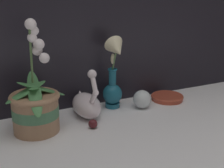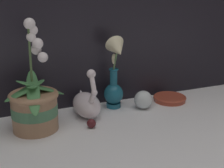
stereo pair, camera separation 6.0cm
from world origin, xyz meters
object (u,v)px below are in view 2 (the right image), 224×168
object	(u,v)px
orchid_potted_plant	(35,105)
amber_dish	(170,98)
glass_sphere	(143,100)
swan_figurine	(87,103)
blue_vase	(115,78)

from	to	relation	value
orchid_potted_plant	amber_dish	world-z (taller)	orchid_potted_plant
glass_sphere	amber_dish	xyz separation A→B (m)	(0.15, 0.03, -0.03)
glass_sphere	orchid_potted_plant	bearing A→B (deg)	-176.34
orchid_potted_plant	swan_figurine	xyz separation A→B (m)	(0.21, 0.05, -0.04)
blue_vase	glass_sphere	distance (m)	0.15
orchid_potted_plant	glass_sphere	xyz separation A→B (m)	(0.45, 0.03, -0.06)
blue_vase	amber_dish	world-z (taller)	blue_vase
amber_dish	orchid_potted_plant	bearing A→B (deg)	-174.23
swan_figurine	amber_dish	world-z (taller)	swan_figurine
orchid_potted_plant	swan_figurine	size ratio (longest dim) A/B	1.88
orchid_potted_plant	blue_vase	xyz separation A→B (m)	(0.34, 0.08, 0.04)
glass_sphere	amber_dish	size ratio (longest dim) A/B	0.53
glass_sphere	swan_figurine	bearing A→B (deg)	175.66
orchid_potted_plant	glass_sphere	bearing A→B (deg)	3.66
amber_dish	glass_sphere	bearing A→B (deg)	-168.04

